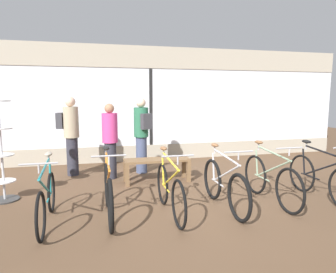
{
  "coord_description": "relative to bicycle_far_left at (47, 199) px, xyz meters",
  "views": [
    {
      "loc": [
        -1.59,
        -4.83,
        1.84
      ],
      "look_at": [
        0.0,
        1.51,
        0.95
      ],
      "focal_mm": 32.0,
      "sensor_mm": 36.0,
      "label": 1
    }
  ],
  "objects": [
    {
      "name": "customer_by_window",
      "position": [
        1.79,
        2.57,
        0.6
      ],
      "size": [
        0.45,
        0.55,
        1.79
      ],
      "color": "#424C6B",
      "rests_on": "ground_plane"
    },
    {
      "name": "display_bench",
      "position": [
        1.98,
        1.74,
        0.03
      ],
      "size": [
        1.4,
        0.44,
        0.5
      ],
      "color": "brown",
      "rests_on": "ground_plane"
    },
    {
      "name": "customer_near_rack",
      "position": [
        1.03,
        2.25,
        0.5
      ],
      "size": [
        0.43,
        0.43,
        1.67
      ],
      "color": "#2D2D38",
      "rests_on": "ground_plane"
    },
    {
      "name": "bicycle_far_left",
      "position": [
        0.0,
        0.0,
        0.0
      ],
      "size": [
        0.46,
        1.66,
        1.01
      ],
      "color": "black",
      "rests_on": "ground_plane"
    },
    {
      "name": "customer_mid_floor",
      "position": [
        0.17,
        2.75,
        0.61
      ],
      "size": [
        0.53,
        0.4,
        1.82
      ],
      "color": "#2D2D38",
      "rests_on": "ground_plane"
    },
    {
      "name": "bicycle_far_right",
      "position": [
        4.56,
        -0.09,
        0.03
      ],
      "size": [
        0.46,
        1.76,
        1.04
      ],
      "color": "black",
      "rests_on": "ground_plane"
    },
    {
      "name": "bicycle_right",
      "position": [
        3.62,
        0.02,
        0.03
      ],
      "size": [
        0.46,
        1.76,
        1.05
      ],
      "color": "black",
      "rests_on": "ground_plane"
    },
    {
      "name": "ground_plane",
      "position": [
        2.27,
        0.42,
        -0.37
      ],
      "size": [
        24.0,
        24.0,
        0.0
      ],
      "primitive_type": "plane",
      "color": "brown"
    },
    {
      "name": "accessory_rack",
      "position": [
        -0.88,
        1.25,
        0.38
      ],
      "size": [
        0.48,
        0.48,
        1.85
      ],
      "color": "#333333",
      "rests_on": "ground_plane"
    },
    {
      "name": "bicycle_left",
      "position": [
        0.87,
        0.03,
        0.03
      ],
      "size": [
        0.46,
        1.74,
        1.05
      ],
      "color": "black",
      "rests_on": "ground_plane"
    },
    {
      "name": "bicycle_center_right",
      "position": [
        2.72,
        -0.06,
        0.02
      ],
      "size": [
        0.46,
        1.74,
        1.04
      ],
      "color": "black",
      "rests_on": "ground_plane"
    },
    {
      "name": "shop_back_wall",
      "position": [
        2.27,
        3.94,
        1.26
      ],
      "size": [
        12.0,
        0.08,
        3.2
      ],
      "color": "#B2A893",
      "rests_on": "ground_plane"
    },
    {
      "name": "bicycle_center_left",
      "position": [
        1.8,
        -0.07,
        0.02
      ],
      "size": [
        0.46,
        1.69,
        1.03
      ],
      "color": "black",
      "rests_on": "ground_plane"
    }
  ]
}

